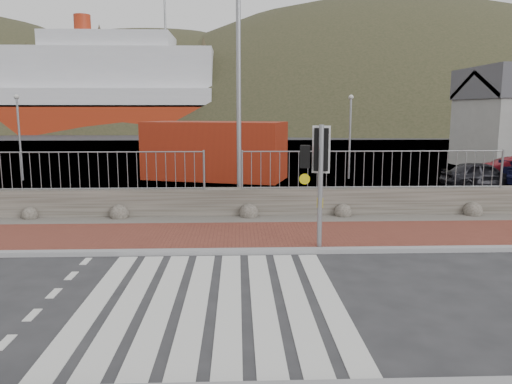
{
  "coord_description": "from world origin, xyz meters",
  "views": [
    {
      "loc": [
        0.46,
        -8.55,
        3.41
      ],
      "look_at": [
        0.89,
        3.0,
        1.5
      ],
      "focal_mm": 35.0,
      "sensor_mm": 36.0,
      "label": 1
    }
  ],
  "objects_px": {
    "ferry": "(68,96)",
    "car_a": "(481,175)",
    "shipping_container": "(215,151)",
    "traffic_signal_far": "(319,160)",
    "streetlight": "(243,62)"
  },
  "relations": [
    {
      "from": "ferry",
      "to": "car_a",
      "type": "distance_m",
      "value": 65.87
    },
    {
      "from": "shipping_container",
      "to": "ferry",
      "type": "bearing_deg",
      "value": 132.1
    },
    {
      "from": "traffic_signal_far",
      "to": "shipping_container",
      "type": "height_order",
      "value": "traffic_signal_far"
    },
    {
      "from": "ferry",
      "to": "traffic_signal_far",
      "type": "relative_size",
      "value": 16.36
    },
    {
      "from": "ferry",
      "to": "traffic_signal_far",
      "type": "height_order",
      "value": "ferry"
    },
    {
      "from": "streetlight",
      "to": "ferry",
      "type": "bearing_deg",
      "value": 110.78
    },
    {
      "from": "car_a",
      "to": "shipping_container",
      "type": "bearing_deg",
      "value": 70.85
    },
    {
      "from": "shipping_container",
      "to": "car_a",
      "type": "distance_m",
      "value": 12.32
    },
    {
      "from": "ferry",
      "to": "traffic_signal_far",
      "type": "distance_m",
      "value": 70.11
    },
    {
      "from": "traffic_signal_far",
      "to": "streetlight",
      "type": "bearing_deg",
      "value": -60.15
    },
    {
      "from": "streetlight",
      "to": "shipping_container",
      "type": "bearing_deg",
      "value": 97.16
    },
    {
      "from": "streetlight",
      "to": "car_a",
      "type": "xyz_separation_m",
      "value": [
        10.52,
        4.73,
        -4.35
      ]
    },
    {
      "from": "ferry",
      "to": "streetlight",
      "type": "relative_size",
      "value": 5.71
    },
    {
      "from": "traffic_signal_far",
      "to": "shipping_container",
      "type": "relative_size",
      "value": 0.45
    },
    {
      "from": "ferry",
      "to": "shipping_container",
      "type": "xyz_separation_m",
      "value": [
        24.0,
        -51.77,
        -3.95
      ]
    }
  ]
}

